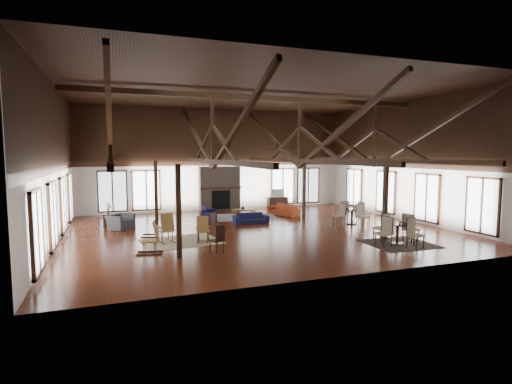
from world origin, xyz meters
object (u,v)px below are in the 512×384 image
object	(u,v)px
armchair	(120,222)
cafe_table_near	(398,230)
cafe_table_far	(352,213)
sofa_navy_front	(251,218)
tv_console	(277,202)
sofa_orange	(283,210)
coffee_table	(244,210)
sofa_navy_left	(209,213)

from	to	relation	value
armchair	cafe_table_near	distance (m)	11.71
cafe_table_far	sofa_navy_front	bearing A→B (deg)	156.82
sofa_navy_front	cafe_table_far	size ratio (longest dim) A/B	0.85
cafe_table_far	armchair	bearing A→B (deg)	167.25
armchair	tv_console	xyz separation A→B (m)	(9.48, 4.45, -0.01)
sofa_orange	armchair	size ratio (longest dim) A/B	1.94
coffee_table	tv_console	size ratio (longest dim) A/B	0.99
coffee_table	armchair	xyz separation A→B (m)	(-6.17, -1.18, -0.07)
cafe_table_near	armchair	bearing A→B (deg)	145.83
sofa_navy_front	sofa_navy_left	xyz separation A→B (m)	(-1.65, 1.94, 0.05)
coffee_table	tv_console	distance (m)	4.66
sofa_navy_left	coffee_table	distance (m)	1.83
sofa_navy_left	armchair	size ratio (longest dim) A/B	1.97
sofa_navy_front	tv_console	xyz separation A→B (m)	(3.47, 4.91, 0.07)
coffee_table	armchair	distance (m)	6.28
armchair	sofa_navy_front	bearing A→B (deg)	-51.21
sofa_orange	cafe_table_far	world-z (taller)	cafe_table_far
sofa_orange	coffee_table	world-z (taller)	sofa_orange
sofa_navy_front	sofa_orange	size ratio (longest dim) A/B	0.86
coffee_table	cafe_table_near	world-z (taller)	cafe_table_near
cafe_table_near	cafe_table_far	world-z (taller)	cafe_table_near
armchair	cafe_table_near	bearing A→B (deg)	-81.00
sofa_orange	cafe_table_far	size ratio (longest dim) A/B	0.99
sofa_navy_left	cafe_table_near	size ratio (longest dim) A/B	0.95
sofa_navy_front	armchair	xyz separation A→B (m)	(-6.01, 0.46, 0.08)
sofa_navy_left	coffee_table	world-z (taller)	sofa_navy_left
sofa_navy_left	tv_console	xyz separation A→B (m)	(5.12, 2.97, 0.02)
sofa_orange	cafe_table_far	distance (m)	4.22
sofa_navy_front	sofa_navy_left	bearing A→B (deg)	132.54
coffee_table	cafe_table_far	distance (m)	5.58
sofa_navy_left	sofa_orange	world-z (taller)	sofa_navy_left
sofa_navy_left	armchair	distance (m)	4.61
sofa_navy_front	coffee_table	bearing A→B (deg)	86.85
sofa_navy_left	cafe_table_far	size ratio (longest dim) A/B	1.00
cafe_table_far	tv_console	xyz separation A→B (m)	(-0.99, 6.82, -0.20)
sofa_navy_front	cafe_table_near	xyz separation A→B (m)	(3.68, -6.12, 0.29)
tv_console	cafe_table_near	bearing A→B (deg)	-88.91
armchair	tv_console	bearing A→B (deg)	-21.66
sofa_navy_left	armchair	world-z (taller)	armchair
sofa_navy_left	armchair	bearing A→B (deg)	120.73
sofa_navy_left	coffee_table	size ratio (longest dim) A/B	1.60
sofa_orange	armchair	distance (m)	8.64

